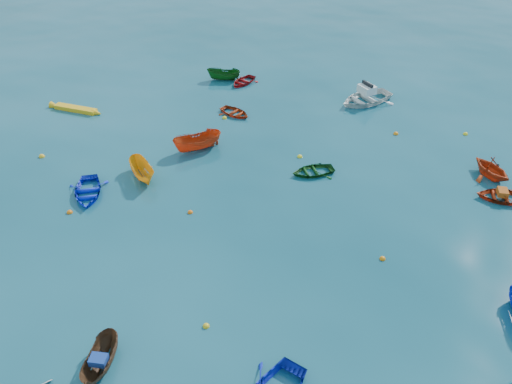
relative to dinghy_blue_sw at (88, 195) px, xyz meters
The scene contains 24 objects.
ground 8.50m from the dinghy_blue_sw, ahead, with size 160.00×160.00×0.00m, color #0A3F4D.
dinghy_blue_sw is the anchor object (origin of this frame).
sampan_brown_mid 12.09m from the dinghy_blue_sw, 40.09° to the right, with size 1.01×2.69×1.04m, color #51321D.
sampan_yellow_mid 3.41m from the dinghy_blue_sw, 62.42° to the left, with size 1.13×3.01×1.16m, color orange.
dinghy_green_e 13.56m from the dinghy_blue_sw, 41.42° to the left, with size 1.92×2.68×0.56m, color #0F4313.
dinghy_red_nw 12.94m from the dinghy_blue_sw, 82.22° to the left, with size 1.81×2.53×0.53m, color #A72E0D.
sampan_orange_n 7.79m from the dinghy_blue_sw, 71.63° to the left, with size 1.27×3.36×1.30m, color #C63C12.
dinghy_red_ne 24.13m from the dinghy_blue_sw, 31.01° to the left, with size 2.12×2.96×0.61m, color #9C270D.
dinghy_red_far 17.78m from the dinghy_blue_sw, 92.44° to the left, with size 1.87×2.62×0.54m, color #A10D0F.
dinghy_orange_far 24.33m from the dinghy_blue_sw, 36.45° to the left, with size 2.30×2.67×1.41m, color #BE3711.
sampan_green_far 17.61m from the dinghy_blue_sw, 98.15° to the left, with size 1.05×2.79×1.08m, color #114913.
kayak_yellow 11.19m from the dinghy_blue_sw, 141.67° to the left, with size 0.62×4.13×0.42m, color #F7AF15, non-canonical shape.
motorboat_white 21.94m from the dinghy_blue_sw, 65.19° to the left, with size 3.20×4.47×1.53m, color white.
tarp_blue_a 12.24m from the dinghy_blue_sw, 40.39° to the right, with size 0.67×0.51×0.32m, color #193C94.
tarp_orange_b 24.04m from the dinghy_blue_sw, 31.05° to the left, with size 0.71×0.54×0.35m, color #B84E12.
buoy_or_a 1.78m from the dinghy_blue_sw, 77.10° to the right, with size 0.33×0.33×0.33m, color orange.
buoy_ye_a 12.22m from the dinghy_blue_sw, 18.99° to the right, with size 0.31×0.31×0.31m, color gold.
buoy_ye_b 5.82m from the dinghy_blue_sw, 167.28° to the left, with size 0.38×0.38×0.38m, color gold.
buoy_or_c 6.40m from the dinghy_blue_sw, 16.86° to the left, with size 0.30×0.30×0.30m, color orange.
buoy_ye_c 13.35m from the dinghy_blue_sw, 49.81° to the left, with size 0.33×0.33×0.33m, color yellow.
buoy_or_d 17.06m from the dinghy_blue_sw, 13.72° to the left, with size 0.31×0.31×0.31m, color orange.
buoy_ye_d 12.00m from the dinghy_blue_sw, 83.15° to the left, with size 0.34×0.34×0.34m, color yellow.
buoy_or_e 20.87m from the dinghy_blue_sw, 51.73° to the left, with size 0.36×0.36×0.36m, color orange.
buoy_ye_e 25.49m from the dinghy_blue_sw, 47.96° to the left, with size 0.34×0.34×0.34m, color yellow.
Camera 1 is at (12.23, -14.55, 17.63)m, focal length 35.00 mm.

